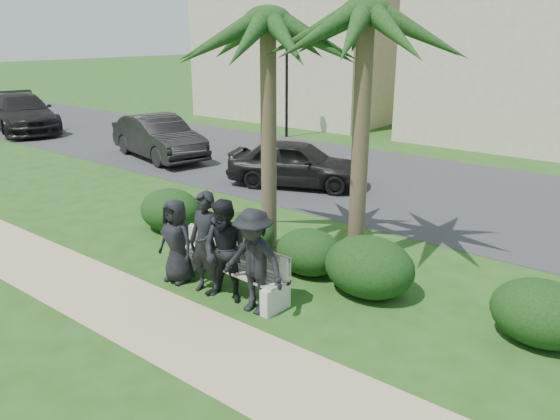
% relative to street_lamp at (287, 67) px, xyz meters
% --- Properties ---
extents(ground, '(160.00, 160.00, 0.00)m').
position_rel_street_lamp_xyz_m(ground, '(9.00, -12.00, -2.94)').
color(ground, '#264714').
rests_on(ground, ground).
extents(footpath, '(30.00, 1.60, 0.01)m').
position_rel_street_lamp_xyz_m(footpath, '(9.00, -13.80, -2.94)').
color(footpath, tan).
rests_on(footpath, ground).
extents(asphalt_street, '(160.00, 8.00, 0.01)m').
position_rel_street_lamp_xyz_m(asphalt_street, '(9.00, -4.00, -2.94)').
color(asphalt_street, '#2D2D30').
rests_on(asphalt_street, ground).
extents(stucco_bldg_left, '(10.40, 8.40, 7.30)m').
position_rel_street_lamp_xyz_m(stucco_bldg_left, '(-3.00, 6.00, 0.72)').
color(stucco_bldg_left, '#C0AE90').
rests_on(stucco_bldg_left, ground).
extents(stucco_bldg_right, '(8.40, 8.40, 7.30)m').
position_rel_street_lamp_xyz_m(stucco_bldg_right, '(8.00, 6.00, 0.72)').
color(stucco_bldg_right, '#C0AE90').
rests_on(stucco_bldg_right, ground).
extents(street_lamp, '(0.36, 0.36, 4.29)m').
position_rel_street_lamp_xyz_m(street_lamp, '(0.00, 0.00, 0.00)').
color(street_lamp, black).
rests_on(street_lamp, ground).
extents(park_bench, '(2.51, 0.71, 0.87)m').
position_rel_street_lamp_xyz_m(park_bench, '(8.21, -12.27, -2.55)').
color(park_bench, gray).
rests_on(park_bench, ground).
extents(man_a, '(0.77, 0.52, 1.55)m').
position_rel_street_lamp_xyz_m(man_a, '(7.25, -12.58, -2.17)').
color(man_a, black).
rests_on(man_a, ground).
extents(man_b, '(0.72, 0.52, 1.82)m').
position_rel_street_lamp_xyz_m(man_b, '(7.99, -12.56, -2.03)').
color(man_b, black).
rests_on(man_b, ground).
extents(man_c, '(0.97, 0.83, 1.77)m').
position_rel_street_lamp_xyz_m(man_c, '(8.47, -12.58, -2.06)').
color(man_c, black).
rests_on(man_c, ground).
extents(man_d, '(1.17, 0.71, 1.75)m').
position_rel_street_lamp_xyz_m(man_d, '(9.09, -12.59, -2.07)').
color(man_d, black).
rests_on(man_d, ground).
extents(hedge_a, '(1.51, 1.25, 0.98)m').
position_rel_street_lamp_xyz_m(hedge_a, '(5.03, -10.84, -2.45)').
color(hedge_a, black).
rests_on(hedge_a, ground).
extents(hedge_b, '(1.36, 1.13, 0.89)m').
position_rel_street_lamp_xyz_m(hedge_b, '(7.32, -10.88, -2.50)').
color(hedge_b, black).
rests_on(hedge_b, ground).
extents(hedge_c, '(1.33, 1.10, 0.87)m').
position_rel_street_lamp_xyz_m(hedge_c, '(8.90, -10.79, -2.51)').
color(hedge_c, black).
rests_on(hedge_c, ground).
extents(hedge_e, '(1.61, 1.33, 1.05)m').
position_rel_street_lamp_xyz_m(hedge_e, '(10.22, -10.86, -2.42)').
color(hedge_e, black).
rests_on(hedge_e, ground).
extents(hedge_f, '(1.48, 1.22, 0.96)m').
position_rel_street_lamp_xyz_m(hedge_f, '(12.97, -10.65, -2.46)').
color(hedge_f, black).
rests_on(hedge_f, ground).
extents(palm_left, '(3.00, 3.00, 5.46)m').
position_rel_street_lamp_xyz_m(palm_left, '(7.45, -10.21, 1.56)').
color(palm_left, brown).
rests_on(palm_left, ground).
extents(palm_right, '(3.00, 3.00, 5.58)m').
position_rel_street_lamp_xyz_m(palm_right, '(9.30, -9.76, 1.67)').
color(palm_right, brown).
rests_on(palm_right, ground).
extents(car_a, '(4.33, 3.00, 1.37)m').
position_rel_street_lamp_xyz_m(car_a, '(5.07, -6.06, -2.26)').
color(car_a, black).
rests_on(car_a, ground).
extents(car_b, '(4.84, 2.60, 1.51)m').
position_rel_street_lamp_xyz_m(car_b, '(-1.04, -6.13, -2.19)').
color(car_b, black).
rests_on(car_b, ground).
extents(car_c, '(6.14, 3.86, 1.66)m').
position_rel_street_lamp_xyz_m(car_c, '(-10.22, -6.36, -2.11)').
color(car_c, black).
rests_on(car_c, ground).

